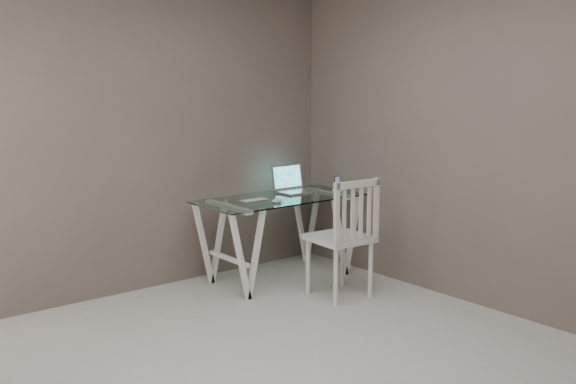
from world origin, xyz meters
name	(u,v)px	position (x,y,z in m)	size (l,w,h in m)	color
room	(293,88)	(-0.06, 0.02, 1.72)	(4.50, 4.52, 2.71)	#B7B4AF
desk	(280,237)	(1.20, 1.74, 0.38)	(1.50, 0.70, 0.75)	silver
chair	(346,233)	(1.29, 0.99, 0.55)	(0.49, 0.49, 1.00)	silver
laptop	(293,185)	(1.49, 1.92, 0.81)	(0.35, 0.29, 0.25)	silver
keyboard	(254,200)	(0.93, 1.76, 0.75)	(0.26, 0.11, 0.01)	silver
mouse	(277,201)	(1.03, 1.57, 0.76)	(0.10, 0.06, 0.03)	silver
phone_dock	(338,187)	(1.85, 1.69, 0.78)	(0.08, 0.08, 0.14)	white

